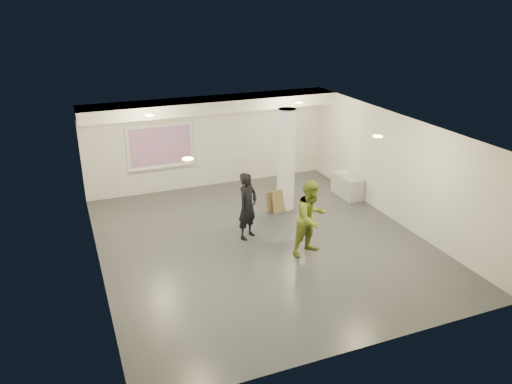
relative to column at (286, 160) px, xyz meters
name	(u,v)px	position (x,y,z in m)	size (l,w,h in m)	color
floor	(262,242)	(-1.50, -1.80, -1.50)	(8.00, 9.00, 0.01)	#37393E
ceiling	(262,129)	(-1.50, -1.80, 1.50)	(8.00, 9.00, 0.01)	silver
wall_back	(209,142)	(-1.50, 2.70, 0.00)	(8.00, 0.01, 3.00)	silver
wall_front	(363,278)	(-1.50, -6.30, 0.00)	(8.00, 0.01, 3.00)	silver
wall_left	(94,213)	(-5.50, -1.80, 0.00)	(0.01, 9.00, 3.00)	silver
wall_right	(396,169)	(2.50, -1.80, 0.00)	(0.01, 9.00, 3.00)	silver
soffit_band	(213,104)	(-1.50, 2.15, 1.32)	(8.00, 1.10, 0.36)	silver
downlight_nw	(149,115)	(-3.70, 0.70, 1.48)	(0.22, 0.22, 0.02)	#EDCA7B
downlight_ne	(299,103)	(0.70, 0.70, 1.48)	(0.22, 0.22, 0.02)	#EDCA7B
downlight_sw	(188,159)	(-3.70, -3.30, 1.48)	(0.22, 0.22, 0.02)	#EDCA7B
downlight_se	(378,136)	(0.70, -3.30, 1.48)	(0.22, 0.22, 0.02)	#EDCA7B
column	(286,160)	(0.00, 0.00, 0.00)	(0.52, 0.52, 3.00)	white
projection_screen	(160,146)	(-3.10, 2.65, 0.03)	(2.10, 0.13, 1.42)	white
credenza	(347,186)	(2.22, 0.13, -1.16)	(0.49, 1.17, 0.69)	#A2A4A7
papers_stack	(345,172)	(2.28, 0.40, -0.80)	(0.28, 0.36, 0.02)	silver
cardboard_back	(281,201)	(-0.22, -0.20, -1.16)	(0.63, 0.06, 0.68)	olive
cardboard_front	(275,201)	(-0.37, -0.08, -1.20)	(0.55, 0.06, 0.61)	olive
woman	(248,206)	(-1.73, -1.39, -0.61)	(0.65, 0.43, 1.78)	black
man	(311,218)	(-0.60, -2.75, -0.55)	(0.92, 0.72, 1.90)	olive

